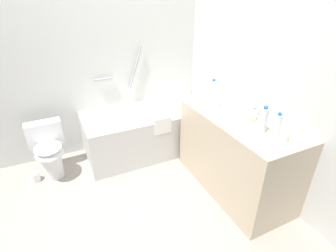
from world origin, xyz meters
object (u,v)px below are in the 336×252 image
(water_bottle_1, at_px, (213,89))
(drinking_glass_3, at_px, (216,97))
(sink_basin, at_px, (238,114))
(toilet, at_px, (49,150))
(drinking_glass_1, at_px, (218,102))
(toilet_paper_roll, at_px, (35,177))
(sink_faucet, at_px, (254,110))
(water_bottle_2, at_px, (263,120))
(drinking_glass_0, at_px, (284,136))
(bathtub, at_px, (149,129))
(water_bottle_0, at_px, (278,125))
(drinking_glass_2, at_px, (228,102))

(water_bottle_1, height_order, drinking_glass_3, water_bottle_1)
(sink_basin, distance_m, water_bottle_1, 0.55)
(toilet, bearing_deg, water_bottle_1, 72.02)
(toilet, height_order, drinking_glass_1, drinking_glass_1)
(toilet, distance_m, toilet_paper_roll, 0.36)
(sink_basin, xyz_separation_m, toilet_paper_roll, (-1.99, 1.01, -0.83))
(sink_faucet, relative_size, water_bottle_2, 0.63)
(drinking_glass_3, relative_size, toilet_paper_roll, 0.76)
(drinking_glass_0, distance_m, toilet_paper_roll, 2.68)
(drinking_glass_1, bearing_deg, bathtub, 125.54)
(bathtub, xyz_separation_m, drinking_glass_3, (0.59, -0.62, 0.58))
(water_bottle_1, height_order, drinking_glass_0, water_bottle_1)
(water_bottle_1, bearing_deg, drinking_glass_3, -98.03)
(sink_faucet, height_order, drinking_glass_1, drinking_glass_1)
(sink_basin, bearing_deg, sink_faucet, -0.00)
(bathtub, xyz_separation_m, water_bottle_0, (0.61, -1.49, 0.63))
(bathtub, xyz_separation_m, water_bottle_2, (0.53, -1.39, 0.65))
(toilet, bearing_deg, sink_basin, 57.04)
(water_bottle_0, distance_m, water_bottle_2, 0.12)
(drinking_glass_3, xyz_separation_m, toilet_paper_roll, (-2.05, 0.56, -0.84))
(water_bottle_2, bearing_deg, drinking_glass_3, 85.69)
(sink_faucet, xyz_separation_m, drinking_glass_2, (-0.14, 0.25, 0.02))
(drinking_glass_0, relative_size, drinking_glass_1, 1.00)
(water_bottle_0, bearing_deg, bathtub, 112.15)
(toilet, bearing_deg, drinking_glass_1, 65.38)
(toilet, distance_m, water_bottle_1, 2.02)
(toilet, height_order, water_bottle_2, water_bottle_2)
(water_bottle_2, bearing_deg, bathtub, 110.98)
(sink_faucet, relative_size, toilet_paper_roll, 1.38)
(bathtub, bearing_deg, drinking_glass_0, -69.68)
(sink_basin, relative_size, toilet_paper_roll, 3.19)
(sink_faucet, xyz_separation_m, toilet_paper_roll, (-2.20, 1.01, -0.83))
(water_bottle_0, relative_size, drinking_glass_1, 2.64)
(water_bottle_2, relative_size, drinking_glass_1, 3.10)
(sink_faucet, bearing_deg, drinking_glass_2, 119.23)
(toilet, xyz_separation_m, drinking_glass_1, (1.78, -0.73, 0.55))
(drinking_glass_2, relative_size, drinking_glass_3, 1.26)
(sink_basin, relative_size, drinking_glass_1, 4.53)
(drinking_glass_1, bearing_deg, water_bottle_2, -89.48)
(bathtub, xyz_separation_m, toilet_paper_roll, (-1.46, -0.06, -0.26))
(bathtub, bearing_deg, toilet_paper_roll, -177.58)
(sink_faucet, bearing_deg, drinking_glass_0, -106.47)
(bathtub, distance_m, drinking_glass_1, 1.08)
(sink_faucet, distance_m, drinking_glass_2, 0.29)
(toilet, xyz_separation_m, drinking_glass_3, (1.84, -0.61, 0.55))
(bathtub, height_order, drinking_glass_1, bathtub)
(water_bottle_1, relative_size, drinking_glass_3, 2.69)
(toilet, distance_m, sink_basin, 2.14)
(sink_basin, relative_size, water_bottle_2, 1.46)
(sink_faucet, xyz_separation_m, drinking_glass_3, (-0.15, 0.45, 0.01))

